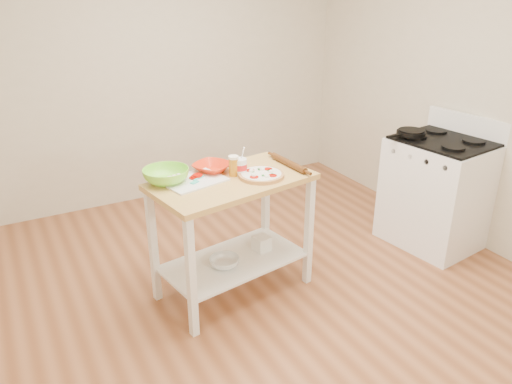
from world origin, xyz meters
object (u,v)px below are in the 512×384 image
Objects in this scene: green_bowl at (166,176)px; orange_bowl at (212,168)px; prep_island at (233,212)px; skillet at (410,133)px; shelf_glass_bowl at (224,262)px; spatula at (197,180)px; knife at (170,179)px; rolling_pin at (289,163)px; cutting_board at (193,180)px; yogurt_tub at (240,166)px; beer_pint at (234,166)px; shelf_bin at (262,243)px; pizza at (261,175)px; gas_stove at (436,192)px.

orange_bowl is at bearing 5.71° from green_bowl.
prep_island is 1.71m from skillet.
spatula is at bearing 141.10° from shelf_glass_bowl.
knife is 0.60× the size of rolling_pin.
cutting_board reaches higher than shelf_glass_bowl.
beer_pint is at bearing 178.29° from yogurt_tub.
spatula is 0.28m from beer_pint.
spatula is 1.19× the size of shelf_bin.
skillet is 2.07m from knife.
shelf_bin is at bearing -42.36° from knife.
spatula is 0.77m from shelf_bin.
shelf_glass_bowl is at bearing 177.92° from pizza.
skillet is 1.58× the size of knife.
gas_stove reaches higher than knife.
skillet is 1.86× the size of yogurt_tub.
shelf_bin is (0.06, 0.09, -0.60)m from pizza.
rolling_pin is 3.56× the size of shelf_bin.
orange_bowl is 0.71m from shelf_bin.
beer_pint is 1.27× the size of shelf_bin.
pizza is 0.65m from green_bowl.
shelf_glass_bowl is (0.32, -0.21, -0.65)m from green_bowl.
cutting_board is (-2.12, 0.25, 0.43)m from gas_stove.
beer_pint is at bearing 36.85° from shelf_glass_bowl.
skillet is 2.82× the size of spatula.
orange_bowl is (0.17, 0.13, 0.01)m from spatula.
gas_stove is 3.49× the size of pizza.
shelf_glass_bowl is (0.15, -0.14, -0.61)m from cutting_board.
pizza is at bearing -31.14° from cutting_board.
green_bowl is at bearing 170.48° from knife.
green_bowl is at bearing 125.25° from spatula.
orange_bowl is 1.78× the size of beer_pint.
pizza is at bearing -36.30° from beer_pint.
cutting_board is 0.65m from shelf_glass_bowl.
orange_bowl is at bearing 81.34° from shelf_glass_bowl.
prep_island is 0.36m from spatula.
pizza reaches higher than shelf_glass_bowl.
spatula reaches higher than shelf_bin.
knife is at bearing 143.14° from shelf_glass_bowl.
orange_bowl is at bearing 107.61° from prep_island.
prep_island is at bearing -126.79° from beer_pint.
green_bowl is at bearing 177.76° from skillet.
shelf_bin is at bearing 57.51° from pizza.
knife is at bearing 165.15° from beer_pint.
cutting_board is (-0.45, 0.15, -0.01)m from pizza.
gas_stove reaches higher than beer_pint.
prep_island is at bearing -150.02° from yogurt_tub.
prep_island is 0.50m from knife.
knife reaches higher than shelf_glass_bowl.
pizza is 0.20m from beer_pint.
green_bowl is 0.93m from shelf_bin.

